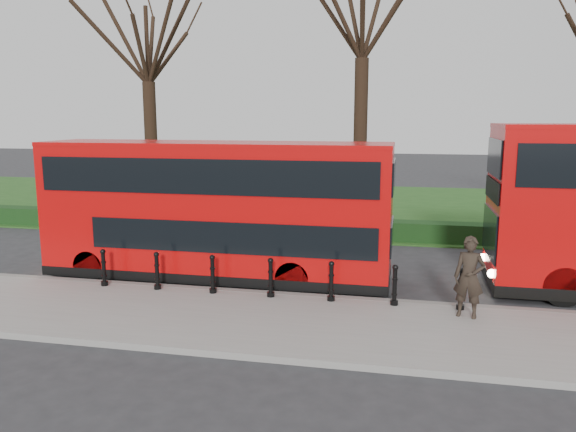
# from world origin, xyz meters

# --- Properties ---
(ground) EXTENTS (120.00, 120.00, 0.00)m
(ground) POSITION_xyz_m (0.00, 0.00, 0.00)
(ground) COLOR #28282B
(ground) RESTS_ON ground
(pavement) EXTENTS (60.00, 4.00, 0.15)m
(pavement) POSITION_xyz_m (0.00, -3.00, 0.07)
(pavement) COLOR gray
(pavement) RESTS_ON ground
(kerb) EXTENTS (60.00, 0.25, 0.16)m
(kerb) POSITION_xyz_m (0.00, -1.00, 0.07)
(kerb) COLOR slate
(kerb) RESTS_ON ground
(grass_verge) EXTENTS (60.00, 18.00, 0.06)m
(grass_verge) POSITION_xyz_m (0.00, 15.00, 0.03)
(grass_verge) COLOR #204B19
(grass_verge) RESTS_ON ground
(hedge) EXTENTS (60.00, 0.90, 0.80)m
(hedge) POSITION_xyz_m (0.00, 6.80, 0.40)
(hedge) COLOR black
(hedge) RESTS_ON ground
(yellow_line_outer) EXTENTS (60.00, 0.10, 0.01)m
(yellow_line_outer) POSITION_xyz_m (0.00, -0.70, 0.01)
(yellow_line_outer) COLOR yellow
(yellow_line_outer) RESTS_ON ground
(yellow_line_inner) EXTENTS (60.00, 0.10, 0.01)m
(yellow_line_inner) POSITION_xyz_m (0.00, -0.50, 0.01)
(yellow_line_inner) COLOR yellow
(yellow_line_inner) RESTS_ON ground
(tree_left) EXTENTS (7.51, 7.51, 11.74)m
(tree_left) POSITION_xyz_m (-8.00, 10.00, 8.53)
(tree_left) COLOR black
(tree_left) RESTS_ON ground
(tree_mid) EXTENTS (8.54, 8.54, 13.34)m
(tree_mid) POSITION_xyz_m (2.00, 10.00, 9.71)
(tree_mid) COLOR black
(tree_mid) RESTS_ON ground
(bollard_row) EXTENTS (9.81, 0.15, 1.00)m
(bollard_row) POSITION_xyz_m (0.63, -1.35, 0.65)
(bollard_row) COLOR black
(bollard_row) RESTS_ON pavement
(bus_lead) EXTENTS (10.34, 2.38, 4.11)m
(bus_lead) POSITION_xyz_m (-1.47, 0.44, 2.07)
(bus_lead) COLOR #B90708
(bus_lead) RESTS_ON ground
(pedestrian) EXTENTS (0.81, 0.64, 1.95)m
(pedestrian) POSITION_xyz_m (5.58, -1.86, 1.13)
(pedestrian) COLOR black
(pedestrian) RESTS_ON pavement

